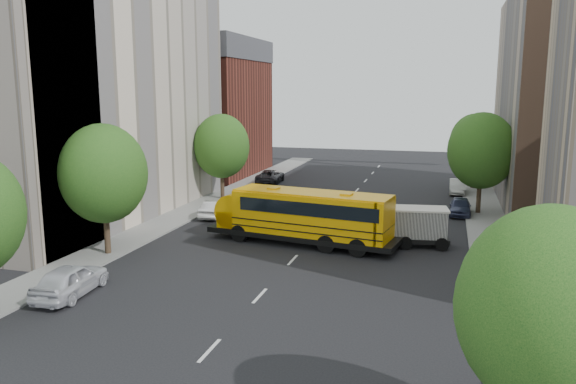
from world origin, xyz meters
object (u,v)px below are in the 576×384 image
at_px(parked_car_1, 215,209).
at_px(parked_car_4, 460,206).
at_px(parked_car_5, 457,187).
at_px(safari_truck, 403,225).
at_px(street_tree_3, 550,310).
at_px(street_tree_4, 482,151).
at_px(school_bus, 300,214).
at_px(parked_car_2, 270,176).
at_px(street_tree_5, 475,142).
at_px(parked_car_0, 70,280).
at_px(street_tree_1, 103,174).
at_px(street_tree_2, 222,146).

xyz_separation_m(parked_car_1, parked_car_4, (18.40, 6.08, 0.03)).
bearing_deg(parked_car_5, safari_truck, -100.14).
bearing_deg(parked_car_1, street_tree_3, 123.90).
xyz_separation_m(street_tree_4, safari_truck, (-5.09, -10.99, -3.77)).
height_order(safari_truck, parked_car_4, safari_truck).
distance_m(school_bus, parked_car_5, 23.43).
relative_size(safari_truck, parked_car_1, 1.50).
height_order(street_tree_4, parked_car_1, street_tree_4).
distance_m(street_tree_4, parked_car_2, 23.24).
distance_m(street_tree_3, street_tree_5, 44.00).
relative_size(street_tree_3, school_bus, 0.55).
bearing_deg(parked_car_0, street_tree_4, -133.78).
bearing_deg(street_tree_1, parked_car_5, 52.49).
bearing_deg(parked_car_4, street_tree_3, -86.36).
bearing_deg(street_tree_1, parked_car_2, 87.12).
height_order(street_tree_4, safari_truck, street_tree_4).
distance_m(street_tree_3, safari_truck, 21.84).
height_order(parked_car_0, parked_car_1, parked_car_0).
distance_m(street_tree_4, safari_truck, 12.69).
height_order(school_bus, parked_car_0, school_bus).
relative_size(street_tree_2, parked_car_0, 1.66).
distance_m(parked_car_0, parked_car_2, 34.29).
height_order(street_tree_3, street_tree_4, street_tree_4).
xyz_separation_m(street_tree_2, street_tree_5, (22.00, 12.00, -0.12)).
distance_m(safari_truck, parked_car_2, 25.98).
bearing_deg(street_tree_5, street_tree_2, -151.39).
bearing_deg(parked_car_4, parked_car_2, 152.06).
xyz_separation_m(street_tree_1, parked_car_1, (2.20, 11.11, -4.29)).
bearing_deg(street_tree_3, street_tree_5, 90.00).
relative_size(street_tree_2, street_tree_3, 1.08).
bearing_deg(street_tree_2, street_tree_1, -90.00).
xyz_separation_m(school_bus, parked_car_1, (-8.30, 5.54, -1.32)).
relative_size(street_tree_5, parked_car_0, 1.61).
xyz_separation_m(parked_car_0, parked_car_2, (-0.80, 34.28, -0.08)).
height_order(street_tree_2, street_tree_3, street_tree_2).
relative_size(street_tree_4, parked_car_1, 2.03).
bearing_deg(street_tree_2, parked_car_5, 23.03).
bearing_deg(parked_car_0, street_tree_5, -123.29).
bearing_deg(street_tree_1, street_tree_4, 39.29).
height_order(parked_car_2, parked_car_5, parked_car_2).
bearing_deg(street_tree_4, street_tree_1, -140.71).
bearing_deg(parked_car_4, street_tree_2, 178.82).
bearing_deg(street_tree_3, safari_truck, 103.63).
xyz_separation_m(street_tree_2, school_bus, (10.50, -12.43, -2.85)).
height_order(parked_car_2, parked_car_4, parked_car_2).
bearing_deg(parked_car_0, parked_car_5, -123.67).
distance_m(parked_car_1, parked_car_5, 24.05).
bearing_deg(parked_car_5, parked_car_4, -89.22).
relative_size(school_bus, parked_car_2, 2.52).
distance_m(street_tree_3, school_bus, 22.84).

